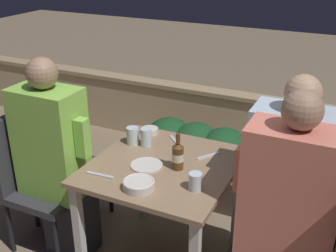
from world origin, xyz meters
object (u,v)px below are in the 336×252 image
Objects in this scene: chair_left_near at (34,170)px; beer_bottle at (178,155)px; chair_left_far at (57,151)px; person_blue_shirt at (284,190)px; chair_right_far at (320,217)px; person_green_blouse at (57,161)px; person_coral_top at (282,216)px; chair_right_near at (321,247)px.

beer_bottle is (0.98, 0.14, 0.27)m from chair_left_near.
person_blue_shirt is (1.61, -0.00, 0.12)m from chair_left_far.
chair_right_far is (1.82, -0.00, 0.00)m from chair_left_far.
chair_left_near is at bearing -82.95° from chair_left_far.
person_green_blouse is 0.99× the size of person_coral_top.
person_coral_top reaches higher than person_blue_shirt.
chair_right_near is 0.71× the size of person_blue_shirt.
chair_left_far is at bearing 97.05° from chair_left_near.
person_blue_shirt is (1.58, 0.28, 0.12)m from chair_left_near.
chair_left_far is (-0.03, 0.28, 0.00)m from chair_left_near.
chair_right_far is 0.24m from person_blue_shirt.
chair_left_far is at bearing 172.21° from chair_right_near.
person_green_blouse is 1.62m from chair_right_near.
beer_bottle is at bearing 8.11° from chair_left_near.
person_green_blouse is 1.40m from person_blue_shirt.
beer_bottle is (0.78, 0.14, 0.15)m from person_green_blouse.
person_green_blouse is 6.01× the size of beer_bottle.
chair_left_near is 1.03m from beer_bottle.
person_blue_shirt is (-0.04, 0.25, -0.00)m from person_coral_top.
chair_left_near is at bearing -171.89° from beer_bottle.
chair_left_near is at bearing 180.00° from person_green_blouse.
chair_left_near is 1.81m from chair_right_far.
person_blue_shirt reaches higher than person_green_blouse.
person_green_blouse is at bearing -169.87° from chair_right_far.
person_green_blouse is at bearing -168.38° from person_blue_shirt.
chair_right_far is 4.26× the size of beer_bottle.
person_coral_top is (-0.21, -0.00, 0.12)m from chair_right_near.
chair_left_near is 1.61m from person_blue_shirt.
chair_left_far is 1.00× the size of chair_right_far.
chair_right_far is (-0.04, 0.25, 0.00)m from chair_right_near.
person_green_blouse is at bearing -178.99° from chair_right_near.
chair_right_near is at bearing 0.89° from chair_left_near.
chair_right_near is 0.89m from beer_bottle.
chair_left_far and chair_right_far have the same top height.
chair_left_near is at bearing -169.88° from person_blue_shirt.
chair_right_far is at bearing 98.26° from chair_right_near.
chair_left_near is 0.71× the size of person_blue_shirt.
chair_right_far is (0.17, 0.25, -0.12)m from person_coral_top.
chair_right_near is at bearing 1.01° from person_green_blouse.
person_green_blouse is 0.80m from beer_bottle.
chair_left_far is 1.67m from person_coral_top.
person_green_blouse reaches higher than chair_left_far.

